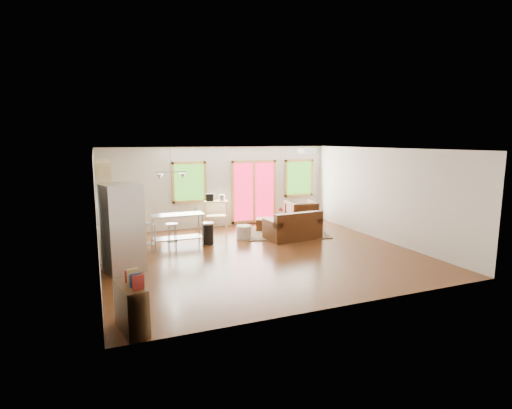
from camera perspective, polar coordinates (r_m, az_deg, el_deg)
name	(u,v)px	position (r m, az deg, el deg)	size (l,w,h in m)	color
floor	(260,254)	(10.09, 0.64, -7.05)	(7.50, 7.00, 0.02)	#3E210F
ceiling	(261,149)	(9.69, 0.67, 7.99)	(7.50, 7.00, 0.02)	silver
back_wall	(219,187)	(13.09, -5.26, 2.51)	(7.50, 0.02, 2.60)	beige
left_wall	(96,213)	(9.07, -21.85, -1.07)	(0.02, 7.00, 2.60)	beige
right_wall	(384,195)	(11.76, 17.83, 1.36)	(0.02, 7.00, 2.60)	beige
front_wall	(342,233)	(6.76, 12.17, -3.95)	(7.50, 0.02, 2.60)	beige
window_left	(189,182)	(12.77, -9.51, 3.16)	(1.10, 0.05, 1.30)	#2B5F17
french_doors	(254,191)	(13.46, -0.28, 1.88)	(1.60, 0.05, 2.10)	red
window_right	(299,178)	(14.12, 6.16, 3.80)	(1.10, 0.05, 1.30)	#2B5F17
rug	(285,232)	(12.31, 4.16, -3.99)	(2.44, 1.87, 0.02)	#405638
loveseat	(293,228)	(11.53, 5.34, -3.34)	(1.59, 0.99, 0.81)	#331909
coffee_table	(291,220)	(12.25, 4.98, -2.29)	(1.25, 0.93, 0.44)	#3E2A16
armchair	(301,212)	(13.26, 6.45, -1.10)	(0.89, 0.83, 0.92)	#331909
ottoman	(265,224)	(12.64, 1.30, -2.82)	(0.55, 0.55, 0.37)	#331909
pouf	(244,232)	(11.54, -1.75, -3.95)	(0.44, 0.44, 0.38)	beige
vase	(281,214)	(12.41, 3.53, -1.44)	(0.25, 0.25, 0.35)	silver
book	(294,214)	(12.43, 5.42, -1.39)	(0.21, 0.03, 0.28)	maroon
cabinets	(108,215)	(10.82, -20.34, -1.43)	(0.64, 2.24, 2.30)	#DEC583
refrigerator	(123,228)	(9.07, -18.52, -3.15)	(0.93, 0.92, 1.90)	#B7BABC
island	(178,224)	(10.81, -11.15, -2.78)	(1.39, 0.56, 0.88)	#B7BABC
cup	(195,209)	(10.74, -8.64, -0.60)	(0.11, 0.09, 0.11)	silver
bar_stool_a	(147,230)	(10.34, -15.31, -3.60)	(0.42, 0.42, 0.78)	#B7BABC
bar_stool_b	(172,230)	(10.62, -11.92, -3.59)	(0.33, 0.33, 0.67)	#B7BABC
trash_can	(208,233)	(10.98, -6.90, -4.09)	(0.36, 0.36, 0.60)	black
kitchen_cart	(215,205)	(12.76, -5.85, -0.03)	(0.85, 0.66, 1.14)	#DEC583
bookshelf	(131,307)	(6.38, -17.37, -13.76)	(0.46, 0.85, 0.95)	#3E2A16
ceiling_flush	(307,151)	(10.93, 7.28, 7.64)	(0.35, 0.35, 0.12)	white
pendant_light	(171,176)	(10.64, -12.02, 4.06)	(0.80, 0.18, 0.79)	gray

